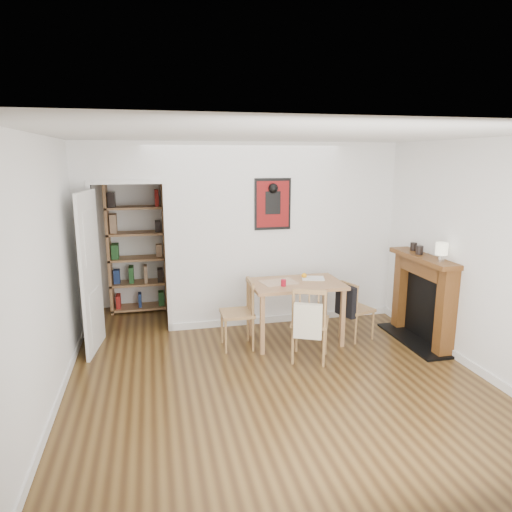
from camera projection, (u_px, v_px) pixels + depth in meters
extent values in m
plane|color=brown|center=(268.00, 364.00, 5.37)|extent=(5.20, 5.20, 0.00)
plane|color=white|center=(229.00, 224.00, 7.57)|extent=(4.50, 0.00, 4.50)
plane|color=white|center=(383.00, 351.00, 2.62)|extent=(4.50, 0.00, 4.50)
plane|color=white|center=(53.00, 268.00, 4.60)|extent=(0.00, 5.20, 5.20)
plane|color=white|center=(446.00, 248.00, 5.59)|extent=(0.00, 5.20, 5.20)
plane|color=silver|center=(270.00, 137.00, 4.82)|extent=(5.20, 5.20, 0.00)
cube|color=white|center=(283.00, 235.00, 6.56)|extent=(3.35, 0.10, 2.60)
cube|color=white|center=(85.00, 242.00, 5.96)|extent=(0.25, 0.10, 2.60)
cube|color=white|center=(126.00, 162.00, 5.87)|extent=(0.90, 0.10, 0.55)
cube|color=silver|center=(94.00, 263.00, 6.04)|extent=(0.06, 0.14, 2.05)
cube|color=silver|center=(168.00, 259.00, 6.25)|extent=(0.06, 0.14, 2.05)
cube|color=silver|center=(283.00, 318.00, 6.77)|extent=(3.35, 0.02, 0.10)
cube|color=silver|center=(54.00, 411.00, 4.30)|extent=(0.02, 4.00, 0.10)
cube|color=silver|center=(468.00, 364.00, 5.28)|extent=(0.02, 4.00, 0.10)
cube|color=white|center=(91.00, 273.00, 5.60)|extent=(0.15, 0.80, 2.00)
cube|color=black|center=(273.00, 204.00, 6.36)|extent=(0.52, 0.02, 0.72)
cube|color=maroon|center=(273.00, 204.00, 6.35)|extent=(0.46, 0.00, 0.64)
cube|color=#A0704A|center=(296.00, 284.00, 5.90)|extent=(1.18, 0.75, 0.04)
cube|color=#A0704A|center=(262.00, 325.00, 5.58)|extent=(0.05, 0.05, 0.76)
cube|color=#A0704A|center=(343.00, 318.00, 5.81)|extent=(0.05, 0.05, 0.76)
cube|color=#A0704A|center=(251.00, 309.00, 6.17)|extent=(0.05, 0.05, 0.76)
cube|color=#A0704A|center=(325.00, 303.00, 6.40)|extent=(0.05, 0.05, 0.76)
cube|color=black|center=(346.00, 301.00, 5.95)|extent=(0.19, 0.34, 0.42)
cube|color=#BAB19B|center=(308.00, 320.00, 5.17)|extent=(0.33, 0.23, 0.40)
cube|color=#A0704A|center=(109.00, 246.00, 7.00)|extent=(0.04, 0.35, 2.10)
cube|color=#A0704A|center=(165.00, 244.00, 7.18)|extent=(0.04, 0.35, 2.10)
cube|color=#A0704A|center=(140.00, 307.00, 7.30)|extent=(0.89, 0.35, 0.03)
cube|color=#A0704A|center=(138.00, 258.00, 7.13)|extent=(0.89, 0.35, 0.03)
cube|color=#A0704A|center=(133.00, 180.00, 6.88)|extent=(0.89, 0.35, 0.03)
cube|color=maroon|center=(137.00, 245.00, 7.09)|extent=(0.78, 0.29, 0.29)
cube|color=brown|center=(446.00, 313.00, 5.50)|extent=(0.20, 0.16, 1.10)
cube|color=brown|center=(402.00, 290.00, 6.44)|extent=(0.20, 0.16, 1.10)
cube|color=brown|center=(424.00, 258.00, 5.84)|extent=(0.30, 1.21, 0.06)
cube|color=brown|center=(425.00, 268.00, 5.87)|extent=(0.20, 0.85, 0.20)
cube|color=black|center=(426.00, 308.00, 6.00)|extent=(0.08, 0.81, 0.88)
cube|color=black|center=(415.00, 340.00, 6.07)|extent=(0.45, 1.25, 0.03)
cylinder|color=maroon|center=(283.00, 283.00, 5.72)|extent=(0.07, 0.07, 0.09)
sphere|color=orange|center=(304.00, 276.00, 6.09)|extent=(0.07, 0.07, 0.07)
cube|color=#BFB19D|center=(279.00, 282.00, 5.89)|extent=(0.50, 0.40, 0.00)
cube|color=silver|center=(313.00, 278.00, 6.07)|extent=(0.34, 0.29, 0.01)
cylinder|color=silver|center=(441.00, 258.00, 5.48)|extent=(0.07, 0.07, 0.08)
cylinder|color=beige|center=(442.00, 249.00, 5.46)|extent=(0.15, 0.15, 0.15)
cylinder|color=black|center=(419.00, 250.00, 5.89)|extent=(0.09, 0.09, 0.11)
cylinder|color=black|center=(413.00, 246.00, 6.14)|extent=(0.09, 0.09, 0.11)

